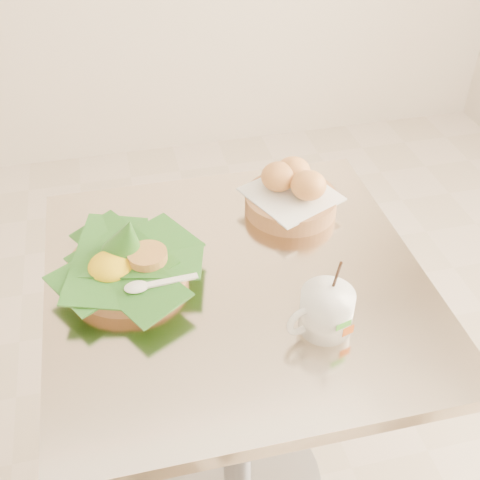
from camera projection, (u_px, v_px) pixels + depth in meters
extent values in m
cylinder|color=gray|center=(237.00, 400.00, 1.36)|extent=(0.07, 0.07, 0.69)
cube|color=beige|center=(237.00, 284.00, 1.13)|extent=(0.70, 0.70, 0.03)
cylinder|color=#AB7349|center=(128.00, 269.00, 1.11)|extent=(0.22, 0.22, 0.04)
cone|color=#1E5E1A|center=(126.00, 238.00, 1.08)|extent=(0.13, 0.13, 0.11)
ellipsoid|color=yellow|center=(111.00, 267.00, 1.08)|extent=(0.08, 0.08, 0.05)
cylinder|color=#CC9347|center=(147.00, 256.00, 1.09)|extent=(0.07, 0.07, 0.02)
cylinder|color=#AB7349|center=(291.00, 202.00, 1.27)|extent=(0.19, 0.19, 0.04)
cube|color=white|center=(291.00, 194.00, 1.26)|extent=(0.22, 0.22, 0.01)
ellipsoid|color=#B6612A|center=(278.00, 177.00, 1.25)|extent=(0.07, 0.07, 0.06)
ellipsoid|color=#B6612A|center=(308.00, 185.00, 1.23)|extent=(0.07, 0.07, 0.06)
ellipsoid|color=#B6612A|center=(293.00, 171.00, 1.27)|extent=(0.07, 0.07, 0.06)
cylinder|color=white|center=(326.00, 311.00, 1.00)|extent=(0.09, 0.09, 0.08)
torus|color=white|center=(301.00, 321.00, 0.98)|extent=(0.06, 0.03, 0.06)
cylinder|color=#512717|center=(328.00, 296.00, 0.98)|extent=(0.08, 0.08, 0.01)
cylinder|color=black|center=(335.00, 280.00, 0.97)|extent=(0.01, 0.05, 0.11)
cube|color=green|center=(344.00, 325.00, 0.97)|extent=(0.03, 0.01, 0.01)
cube|color=orange|center=(348.00, 331.00, 0.98)|extent=(0.02, 0.01, 0.02)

